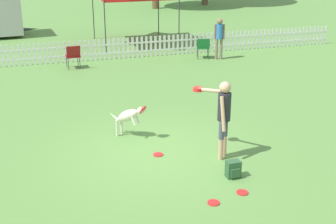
# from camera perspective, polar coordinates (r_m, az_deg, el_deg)

# --- Properties ---
(ground_plane) EXTENTS (240.00, 240.00, 0.00)m
(ground_plane) POSITION_cam_1_polar(r_m,az_deg,el_deg) (10.59, -0.96, -4.97)
(ground_plane) COLOR #5B8C42
(handler_person) EXTENTS (0.65, 1.10, 1.74)m
(handler_person) POSITION_cam_1_polar(r_m,az_deg,el_deg) (10.02, 6.66, 0.21)
(handler_person) COLOR tan
(handler_person) RESTS_ON ground_plane
(leaping_dog) EXTENTS (0.84, 0.84, 0.87)m
(leaping_dog) POSITION_cam_1_polar(r_m,az_deg,el_deg) (11.23, -4.79, -0.45)
(leaping_dog) COLOR beige
(leaping_dog) RESTS_ON ground_plane
(frisbee_near_handler) EXTENTS (0.22, 0.22, 0.02)m
(frisbee_near_handler) POSITION_cam_1_polar(r_m,az_deg,el_deg) (10.47, -1.21, -5.21)
(frisbee_near_handler) COLOR red
(frisbee_near_handler) RESTS_ON ground_plane
(frisbee_near_dog) EXTENTS (0.22, 0.22, 0.02)m
(frisbee_near_dog) POSITION_cam_1_polar(r_m,az_deg,el_deg) (9.12, 9.04, -9.66)
(frisbee_near_dog) COLOR red
(frisbee_near_dog) RESTS_ON ground_plane
(frisbee_midfield) EXTENTS (0.22, 0.22, 0.02)m
(frisbee_midfield) POSITION_cam_1_polar(r_m,az_deg,el_deg) (8.73, 5.57, -10.95)
(frisbee_midfield) COLOR red
(frisbee_midfield) RESTS_ON ground_plane
(backpack_on_grass) EXTENTS (0.28, 0.24, 0.36)m
(backpack_on_grass) POSITION_cam_1_polar(r_m,az_deg,el_deg) (9.57, 7.96, -6.92)
(backpack_on_grass) COLOR #2D5633
(backpack_on_grass) RESTS_ON ground_plane
(picket_fence) EXTENTS (20.98, 0.04, 0.83)m
(picket_fence) POSITION_cam_1_polar(r_m,az_deg,el_deg) (18.70, -8.64, 7.49)
(picket_fence) COLOR white
(picket_fence) RESTS_ON ground_plane
(folding_chair_blue_left) EXTENTS (0.62, 0.64, 0.83)m
(folding_chair_blue_left) POSITION_cam_1_polar(r_m,az_deg,el_deg) (18.78, 4.31, 7.98)
(folding_chair_blue_left) COLOR #333338
(folding_chair_blue_left) RESTS_ON ground_plane
(folding_chair_center) EXTENTS (0.53, 0.55, 0.88)m
(folding_chair_center) POSITION_cam_1_polar(r_m,az_deg,el_deg) (17.57, -11.50, 6.86)
(folding_chair_center) COLOR #333338
(folding_chair_center) RESTS_ON ground_plane
(spectator_standing) EXTENTS (0.40, 0.27, 1.62)m
(spectator_standing) POSITION_cam_1_polar(r_m,az_deg,el_deg) (18.67, 6.28, 9.34)
(spectator_standing) COLOR #7A705B
(spectator_standing) RESTS_ON ground_plane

